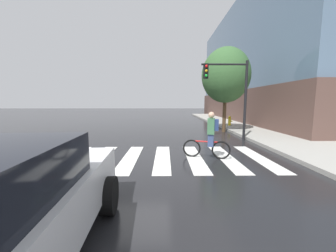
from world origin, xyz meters
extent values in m
plane|color=black|center=(0.00, 0.00, 0.00)|extent=(120.00, 120.00, 0.00)
cube|color=silver|center=(-3.72, 0.00, 0.01)|extent=(0.55, 3.48, 0.01)
cube|color=silver|center=(-2.55, 0.00, 0.01)|extent=(0.55, 3.48, 0.01)
cube|color=silver|center=(-1.38, 0.00, 0.01)|extent=(0.55, 3.48, 0.01)
cube|color=silver|center=(-0.21, 0.00, 0.01)|extent=(0.55, 3.48, 0.01)
cube|color=silver|center=(0.96, 0.00, 0.01)|extent=(0.55, 3.48, 0.01)
cube|color=silver|center=(2.13, 0.00, 0.01)|extent=(0.55, 3.48, 0.01)
cube|color=silver|center=(3.30, 0.00, 0.01)|extent=(0.55, 3.48, 0.01)
cube|color=silver|center=(4.47, 0.00, 0.01)|extent=(0.55, 3.48, 0.01)
cylinder|color=black|center=(0.04, -3.50, 0.34)|extent=(0.29, 0.69, 0.68)
torus|color=black|center=(3.06, -0.17, 0.33)|extent=(0.65, 0.24, 0.66)
torus|color=black|center=(2.05, 0.13, 0.33)|extent=(0.65, 0.24, 0.66)
cylinder|color=red|center=(2.55, -0.02, 0.61)|extent=(0.87, 0.30, 0.05)
cylinder|color=red|center=(2.70, -0.07, 0.68)|extent=(0.04, 0.04, 0.45)
cube|color=#384772|center=(2.70, -0.07, 0.73)|extent=(0.27, 0.32, 0.56)
cube|color=#3F724C|center=(2.70, -0.07, 1.18)|extent=(0.33, 0.41, 0.56)
sphere|color=tan|center=(2.70, -0.07, 1.58)|extent=(0.22, 0.22, 0.22)
cube|color=navy|center=(2.88, -0.12, 1.23)|extent=(0.23, 0.31, 0.40)
cylinder|color=black|center=(5.36, 3.46, 2.10)|extent=(0.14, 0.14, 4.20)
cylinder|color=black|center=(4.16, 3.46, 4.00)|extent=(2.40, 0.10, 0.10)
cube|color=black|center=(3.20, 3.46, 3.65)|extent=(0.24, 0.20, 0.76)
sphere|color=red|center=(3.20, 3.35, 3.89)|extent=(0.14, 0.14, 0.14)
sphere|color=gold|center=(3.20, 3.35, 3.65)|extent=(0.14, 0.14, 0.14)
sphere|color=green|center=(3.20, 3.35, 3.41)|extent=(0.14, 0.14, 0.14)
cylinder|color=gold|center=(6.33, 8.72, 0.47)|extent=(0.22, 0.22, 0.65)
sphere|color=gold|center=(6.33, 8.72, 0.84)|extent=(0.18, 0.18, 0.18)
cylinder|color=gold|center=(6.49, 8.72, 0.51)|extent=(0.12, 0.09, 0.09)
cylinder|color=#4C3823|center=(5.11, 6.24, 1.28)|extent=(0.24, 0.24, 2.55)
ellipsoid|color=#386033|center=(5.11, 6.24, 3.83)|extent=(3.18, 3.18, 3.66)
cube|color=brown|center=(17.10, 15.22, 1.60)|extent=(17.80, 25.91, 3.20)
cube|color=slate|center=(17.10, 15.22, 7.85)|extent=(17.45, 25.40, 9.29)
camera|label=1|loc=(1.07, -6.82, 2.02)|focal=20.51mm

